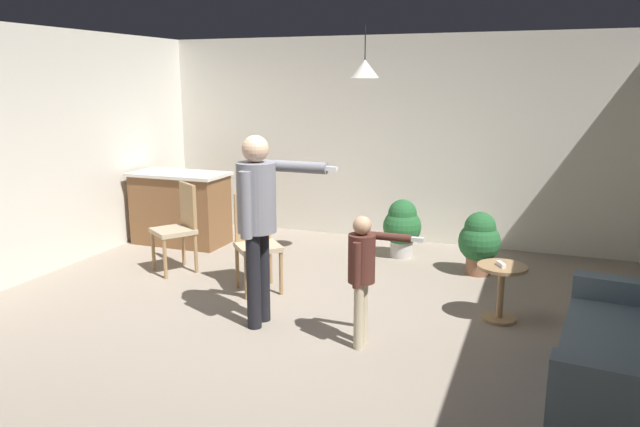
{
  "coord_description": "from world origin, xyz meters",
  "views": [
    {
      "loc": [
        2.02,
        -4.62,
        2.14
      ],
      "look_at": [
        0.21,
        0.13,
        1.0
      ],
      "focal_mm": 33.65,
      "sensor_mm": 36.0,
      "label": 1
    }
  ],
  "objects_px": {
    "dining_chair_near_wall": "(179,224)",
    "spare_remote_on_table": "(501,264)",
    "potted_plant_by_wall": "(402,225)",
    "person_adult": "(258,210)",
    "side_table_by_couch": "(501,286)",
    "potted_plant_corner": "(479,240)",
    "person_child": "(363,267)",
    "dining_chair_by_counter": "(256,238)",
    "kitchen_counter": "(181,208)",
    "couch_floral": "(639,361)"
  },
  "relations": [
    {
      "from": "kitchen_counter",
      "to": "dining_chair_near_wall",
      "type": "relative_size",
      "value": 1.26
    },
    {
      "from": "kitchen_counter",
      "to": "potted_plant_corner",
      "type": "relative_size",
      "value": 1.77
    },
    {
      "from": "potted_plant_by_wall",
      "to": "couch_floral",
      "type": "bearing_deg",
      "value": -51.66
    },
    {
      "from": "person_child",
      "to": "dining_chair_near_wall",
      "type": "height_order",
      "value": "person_child"
    },
    {
      "from": "dining_chair_near_wall",
      "to": "spare_remote_on_table",
      "type": "height_order",
      "value": "dining_chair_near_wall"
    },
    {
      "from": "couch_floral",
      "to": "potted_plant_by_wall",
      "type": "distance_m",
      "value": 3.64
    },
    {
      "from": "dining_chair_near_wall",
      "to": "spare_remote_on_table",
      "type": "distance_m",
      "value": 3.52
    },
    {
      "from": "couch_floral",
      "to": "spare_remote_on_table",
      "type": "bearing_deg",
      "value": 45.7
    },
    {
      "from": "person_adult",
      "to": "person_child",
      "type": "distance_m",
      "value": 1.05
    },
    {
      "from": "kitchen_counter",
      "to": "potted_plant_by_wall",
      "type": "bearing_deg",
      "value": 8.26
    },
    {
      "from": "side_table_by_couch",
      "to": "dining_chair_near_wall",
      "type": "height_order",
      "value": "dining_chair_near_wall"
    },
    {
      "from": "kitchen_counter",
      "to": "person_child",
      "type": "relative_size",
      "value": 1.15
    },
    {
      "from": "side_table_by_couch",
      "to": "dining_chair_near_wall",
      "type": "relative_size",
      "value": 0.52
    },
    {
      "from": "kitchen_counter",
      "to": "person_adult",
      "type": "bearing_deg",
      "value": -43.43
    },
    {
      "from": "couch_floral",
      "to": "kitchen_counter",
      "type": "distance_m",
      "value": 5.69
    },
    {
      "from": "potted_plant_by_wall",
      "to": "person_adult",
      "type": "bearing_deg",
      "value": -105.61
    },
    {
      "from": "couch_floral",
      "to": "dining_chair_near_wall",
      "type": "distance_m",
      "value": 4.71
    },
    {
      "from": "potted_plant_corner",
      "to": "side_table_by_couch",
      "type": "bearing_deg",
      "value": -75.51
    },
    {
      "from": "dining_chair_by_counter",
      "to": "potted_plant_by_wall",
      "type": "height_order",
      "value": "dining_chair_by_counter"
    },
    {
      "from": "dining_chair_by_counter",
      "to": "spare_remote_on_table",
      "type": "xyz_separation_m",
      "value": [
        2.42,
        0.0,
        -0.01
      ]
    },
    {
      "from": "person_child",
      "to": "potted_plant_corner",
      "type": "relative_size",
      "value": 1.54
    },
    {
      "from": "dining_chair_by_counter",
      "to": "person_child",
      "type": "bearing_deg",
      "value": 104.17
    },
    {
      "from": "person_adult",
      "to": "dining_chair_by_counter",
      "type": "relative_size",
      "value": 1.68
    },
    {
      "from": "kitchen_counter",
      "to": "dining_chair_near_wall",
      "type": "distance_m",
      "value": 1.21
    },
    {
      "from": "kitchen_counter",
      "to": "side_table_by_couch",
      "type": "xyz_separation_m",
      "value": [
        4.18,
        -1.23,
        -0.15
      ]
    },
    {
      "from": "spare_remote_on_table",
      "to": "person_child",
      "type": "bearing_deg",
      "value": -137.2
    },
    {
      "from": "dining_chair_by_counter",
      "to": "potted_plant_by_wall",
      "type": "relative_size",
      "value": 1.39
    },
    {
      "from": "side_table_by_couch",
      "to": "potted_plant_corner",
      "type": "relative_size",
      "value": 0.73
    },
    {
      "from": "couch_floral",
      "to": "person_child",
      "type": "relative_size",
      "value": 1.72
    },
    {
      "from": "dining_chair_by_counter",
      "to": "spare_remote_on_table",
      "type": "bearing_deg",
      "value": 137.33
    },
    {
      "from": "potted_plant_corner",
      "to": "potted_plant_by_wall",
      "type": "height_order",
      "value": "potted_plant_by_wall"
    },
    {
      "from": "dining_chair_by_counter",
      "to": "potted_plant_by_wall",
      "type": "distance_m",
      "value": 2.03
    },
    {
      "from": "couch_floral",
      "to": "dining_chair_near_wall",
      "type": "xyz_separation_m",
      "value": [
        -4.49,
        1.43,
        0.21
      ]
    },
    {
      "from": "kitchen_counter",
      "to": "dining_chair_near_wall",
      "type": "height_order",
      "value": "dining_chair_near_wall"
    },
    {
      "from": "side_table_by_couch",
      "to": "person_adult",
      "type": "xyz_separation_m",
      "value": [
        -1.99,
        -0.85,
        0.72
      ]
    },
    {
      "from": "person_adult",
      "to": "potted_plant_by_wall",
      "type": "xyz_separation_m",
      "value": [
        0.7,
        2.49,
        -0.65
      ]
    },
    {
      "from": "kitchen_counter",
      "to": "side_table_by_couch",
      "type": "bearing_deg",
      "value": -16.38
    },
    {
      "from": "couch_floral",
      "to": "kitchen_counter",
      "type": "relative_size",
      "value": 1.49
    },
    {
      "from": "dining_chair_near_wall",
      "to": "spare_remote_on_table",
      "type": "relative_size",
      "value": 7.69
    },
    {
      "from": "kitchen_counter",
      "to": "dining_chair_by_counter",
      "type": "height_order",
      "value": "dining_chair_by_counter"
    },
    {
      "from": "side_table_by_couch",
      "to": "kitchen_counter",
      "type": "bearing_deg",
      "value": 163.62
    },
    {
      "from": "person_adult",
      "to": "dining_chair_near_wall",
      "type": "xyz_separation_m",
      "value": [
        -1.53,
        1.06,
        -0.5
      ]
    },
    {
      "from": "dining_chair_near_wall",
      "to": "side_table_by_couch",
      "type": "bearing_deg",
      "value": -149.38
    },
    {
      "from": "side_table_by_couch",
      "to": "person_adult",
      "type": "height_order",
      "value": "person_adult"
    },
    {
      "from": "kitchen_counter",
      "to": "spare_remote_on_table",
      "type": "height_order",
      "value": "kitchen_counter"
    },
    {
      "from": "kitchen_counter",
      "to": "potted_plant_corner",
      "type": "height_order",
      "value": "kitchen_counter"
    },
    {
      "from": "couch_floral",
      "to": "potted_plant_by_wall",
      "type": "relative_size",
      "value": 2.62
    },
    {
      "from": "dining_chair_near_wall",
      "to": "person_child",
      "type": "bearing_deg",
      "value": -170.95
    },
    {
      "from": "dining_chair_by_counter",
      "to": "spare_remote_on_table",
      "type": "relative_size",
      "value": 7.69
    },
    {
      "from": "person_child",
      "to": "spare_remote_on_table",
      "type": "height_order",
      "value": "person_child"
    }
  ]
}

